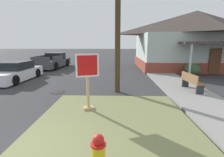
% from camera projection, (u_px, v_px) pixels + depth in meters
% --- Properties ---
extents(grass_corner_patch, '(4.77, 5.83, 0.08)m').
position_uv_depth(grass_corner_patch, '(114.00, 129.00, 4.69)').
color(grass_corner_patch, olive).
rests_on(grass_corner_patch, ground).
extents(sidewalk_strip, '(2.20, 17.89, 0.12)m').
position_uv_depth(sidewalk_strip, '(181.00, 88.00, 8.96)').
color(sidewalk_strip, gray).
rests_on(sidewalk_strip, ground).
extents(stop_sign, '(0.76, 0.38, 2.00)m').
position_uv_depth(stop_sign, '(88.00, 82.00, 5.80)').
color(stop_sign, tan).
rests_on(stop_sign, grass_corner_patch).
extents(manhole_cover, '(0.70, 0.70, 0.02)m').
position_uv_depth(manhole_cover, '(57.00, 92.00, 8.37)').
color(manhole_cover, black).
rests_on(manhole_cover, ground).
extents(parked_sedan_white, '(2.05, 4.27, 1.25)m').
position_uv_depth(parked_sedan_white, '(15.00, 72.00, 10.99)').
color(parked_sedan_white, silver).
rests_on(parked_sedan_white, ground).
extents(pickup_truck_charcoal, '(2.29, 5.15, 1.48)m').
position_uv_depth(pickup_truck_charcoal, '(53.00, 62.00, 16.89)').
color(pickup_truck_charcoal, '#38383D').
rests_on(pickup_truck_charcoal, ground).
extents(street_bench, '(0.53, 1.57, 0.85)m').
position_uv_depth(street_bench, '(191.00, 81.00, 8.22)').
color(street_bench, brown).
rests_on(street_bench, sidewalk_strip).
extents(corner_house, '(11.36, 9.23, 5.51)m').
position_uv_depth(corner_house, '(195.00, 39.00, 16.33)').
color(corner_house, brown).
rests_on(corner_house, ground).
extents(shrub_near_porch, '(1.15, 1.15, 0.96)m').
position_uv_depth(shrub_near_porch, '(192.00, 69.00, 12.74)').
color(shrub_near_porch, '#3C5937').
rests_on(shrub_near_porch, ground).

